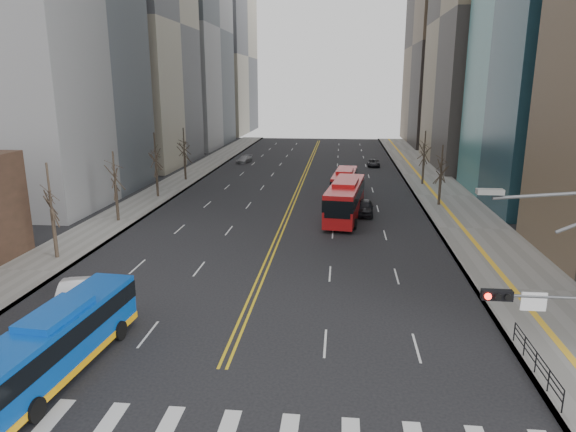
{
  "coord_description": "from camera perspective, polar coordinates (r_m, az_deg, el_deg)",
  "views": [
    {
      "loc": [
        5.27,
        -15.92,
        12.89
      ],
      "look_at": [
        2.06,
        14.96,
        4.89
      ],
      "focal_mm": 32.0,
      "sensor_mm": 36.0,
      "label": 1
    }
  ],
  "objects": [
    {
      "name": "sidewalk_right",
      "position": [
        63.44,
        16.94,
        2.16
      ],
      "size": [
        7.0,
        130.0,
        0.15
      ],
      "primitive_type": "cube",
      "color": "slate",
      "rests_on": "ground"
    },
    {
      "name": "sidewalk_left",
      "position": [
        65.94,
        -13.48,
        2.84
      ],
      "size": [
        5.0,
        130.0,
        0.15
      ],
      "primitive_type": "cube",
      "color": "slate",
      "rests_on": "ground"
    },
    {
      "name": "centerline",
      "position": [
        72.27,
        1.67,
        4.18
      ],
      "size": [
        0.55,
        100.0,
        0.01
      ],
      "color": "gold",
      "rests_on": "ground"
    },
    {
      "name": "office_towers",
      "position": [
        85.29,
        2.62,
        21.87
      ],
      "size": [
        83.0,
        134.0,
        58.0
      ],
      "color": "gray",
      "rests_on": "ground"
    },
    {
      "name": "signal_mast",
      "position": [
        21.39,
        29.24,
        -9.56
      ],
      "size": [
        5.37,
        0.37,
        9.39
      ],
      "color": "slate",
      "rests_on": "ground"
    },
    {
      "name": "pedestrian_railing",
      "position": [
        26.6,
        25.86,
        -14.09
      ],
      "size": [
        0.06,
        6.06,
        1.02
      ],
      "color": "black",
      "rests_on": "sidewalk_right"
    },
    {
      "name": "street_trees",
      "position": [
        52.59,
        -7.86,
        5.55
      ],
      "size": [
        35.2,
        47.2,
        7.6
      ],
      "color": "#2E231C",
      "rests_on": "ground"
    },
    {
      "name": "blue_bus",
      "position": [
        26.08,
        -24.12,
        -12.46
      ],
      "size": [
        3.08,
        10.77,
        3.13
      ],
      "color": "#0A42A4",
      "rests_on": "ground"
    },
    {
      "name": "red_bus_near",
      "position": [
        50.66,
        6.38,
        2.05
      ],
      "size": [
        4.18,
        12.16,
        3.76
      ],
      "color": "#B51315",
      "rests_on": "ground"
    },
    {
      "name": "red_bus_far",
      "position": [
        60.74,
        6.3,
        3.84
      ],
      "size": [
        3.24,
        10.22,
        3.22
      ],
      "color": "#B51315",
      "rests_on": "ground"
    },
    {
      "name": "car_white",
      "position": [
        33.54,
        -22.77,
        -8.01
      ],
      "size": [
        2.55,
        4.62,
        1.44
      ],
      "primitive_type": "imported",
      "rotation": [
        0.0,
        0.0,
        0.25
      ],
      "color": "white",
      "rests_on": "ground"
    },
    {
      "name": "car_dark_mid",
      "position": [
        52.61,
        8.44,
        0.97
      ],
      "size": [
        2.02,
        4.6,
        1.54
      ],
      "primitive_type": "imported",
      "rotation": [
        0.0,
        0.0,
        -0.04
      ],
      "color": "black",
      "rests_on": "ground"
    },
    {
      "name": "car_silver",
      "position": [
        87.41,
        -4.88,
        6.31
      ],
      "size": [
        2.49,
        4.31,
        1.18
      ],
      "primitive_type": "imported",
      "rotation": [
        0.0,
        0.0,
        -0.22
      ],
      "color": "#9C9BA0",
      "rests_on": "ground"
    },
    {
      "name": "car_dark_far",
      "position": [
        84.14,
        9.49,
        5.83
      ],
      "size": [
        1.92,
        4.07,
        1.12
      ],
      "primitive_type": "imported",
      "rotation": [
        0.0,
        0.0,
        -0.01
      ],
      "color": "black",
      "rests_on": "ground"
    }
  ]
}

